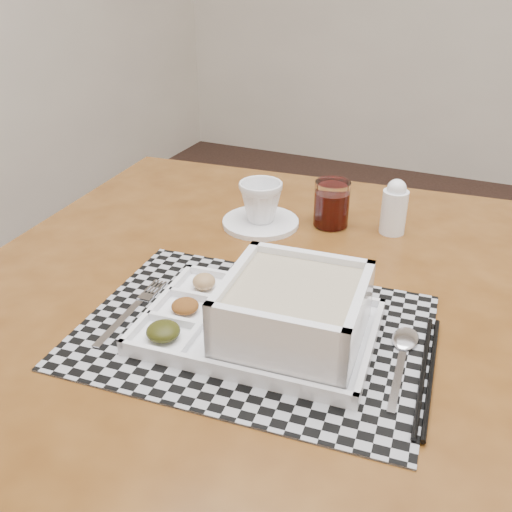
# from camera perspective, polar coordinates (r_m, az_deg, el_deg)

# --- Properties ---
(dining_table) EXTENTS (1.14, 1.14, 0.79)m
(dining_table) POSITION_cam_1_polar(r_m,az_deg,el_deg) (0.95, 2.18, -7.87)
(dining_table) COLOR #4F2A0E
(dining_table) RESTS_ON ground
(placemat) EXTENTS (0.51, 0.39, 0.00)m
(placemat) POSITION_cam_1_polar(r_m,az_deg,el_deg) (0.82, -0.20, -7.47)
(placemat) COLOR #97989E
(placemat) RESTS_ON dining_table
(serving_tray) EXTENTS (0.34, 0.25, 0.10)m
(serving_tray) POSITION_cam_1_polar(r_m,az_deg,el_deg) (0.77, 2.66, -6.17)
(serving_tray) COLOR white
(serving_tray) RESTS_ON placemat
(fork) EXTENTS (0.03, 0.19, 0.00)m
(fork) POSITION_cam_1_polar(r_m,az_deg,el_deg) (0.87, -12.16, -5.30)
(fork) COLOR silver
(fork) RESTS_ON placemat
(spoon) EXTENTS (0.04, 0.18, 0.01)m
(spoon) POSITION_cam_1_polar(r_m,az_deg,el_deg) (0.81, 14.60, -8.55)
(spoon) COLOR silver
(spoon) RESTS_ON placemat
(chopsticks) EXTENTS (0.04, 0.24, 0.01)m
(chopsticks) POSITION_cam_1_polar(r_m,az_deg,el_deg) (0.77, 16.74, -11.13)
(chopsticks) COLOR black
(chopsticks) RESTS_ON placemat
(saucer) EXTENTS (0.15, 0.15, 0.01)m
(saucer) POSITION_cam_1_polar(r_m,az_deg,el_deg) (1.12, 0.46, 3.38)
(saucer) COLOR white
(saucer) RESTS_ON dining_table
(cup) EXTENTS (0.10, 0.10, 0.08)m
(cup) POSITION_cam_1_polar(r_m,az_deg,el_deg) (1.10, 0.47, 5.46)
(cup) COLOR white
(cup) RESTS_ON saucer
(juice_glass) EXTENTS (0.07, 0.07, 0.09)m
(juice_glass) POSITION_cam_1_polar(r_m,az_deg,el_deg) (1.11, 7.56, 5.00)
(juice_glass) COLOR white
(juice_glass) RESTS_ON dining_table
(creamer_bottle) EXTENTS (0.05, 0.05, 0.11)m
(creamer_bottle) POSITION_cam_1_polar(r_m,az_deg,el_deg) (1.10, 13.67, 4.73)
(creamer_bottle) COLOR white
(creamer_bottle) RESTS_ON dining_table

